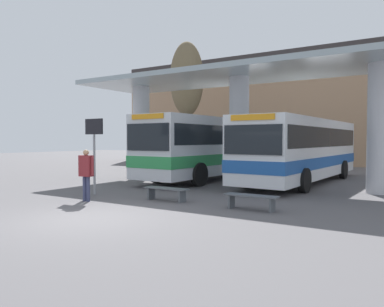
{
  "coord_description": "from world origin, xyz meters",
  "views": [
    {
      "loc": [
        7.68,
        -7.0,
        2.12
      ],
      "look_at": [
        0.0,
        5.19,
        1.6
      ],
      "focal_mm": 35.0,
      "sensor_mm": 36.0,
      "label": 1
    }
  ],
  "objects_px": {
    "waiting_bench_near_pillar": "(251,199)",
    "pedestrian_waiting": "(86,170)",
    "transit_bus_left_bay": "(214,145)",
    "waiting_bench_mid_platform": "(166,191)",
    "poplar_tree_behind_left": "(187,80)",
    "info_sign_platform": "(94,141)",
    "transit_bus_center_bay": "(302,148)"
  },
  "relations": [
    {
      "from": "waiting_bench_near_pillar",
      "to": "pedestrian_waiting",
      "type": "relative_size",
      "value": 0.93
    },
    {
      "from": "transit_bus_left_bay",
      "to": "waiting_bench_mid_platform",
      "type": "bearing_deg",
      "value": 108.98
    },
    {
      "from": "transit_bus_left_bay",
      "to": "poplar_tree_behind_left",
      "type": "height_order",
      "value": "poplar_tree_behind_left"
    },
    {
      "from": "transit_bus_left_bay",
      "to": "waiting_bench_mid_platform",
      "type": "xyz_separation_m",
      "value": [
        2.24,
        -7.54,
        -1.49
      ]
    },
    {
      "from": "info_sign_platform",
      "to": "poplar_tree_behind_left",
      "type": "distance_m",
      "value": 16.02
    },
    {
      "from": "poplar_tree_behind_left",
      "to": "pedestrian_waiting",
      "type": "bearing_deg",
      "value": -68.92
    },
    {
      "from": "transit_bus_left_bay",
      "to": "info_sign_platform",
      "type": "bearing_deg",
      "value": 85.41
    },
    {
      "from": "transit_bus_left_bay",
      "to": "poplar_tree_behind_left",
      "type": "distance_m",
      "value": 10.25
    },
    {
      "from": "waiting_bench_near_pillar",
      "to": "poplar_tree_behind_left",
      "type": "xyz_separation_m",
      "value": [
        -11.49,
        14.12,
        6.47
      ]
    },
    {
      "from": "transit_bus_left_bay",
      "to": "pedestrian_waiting",
      "type": "distance_m",
      "value": 9.12
    },
    {
      "from": "transit_bus_left_bay",
      "to": "poplar_tree_behind_left",
      "type": "bearing_deg",
      "value": -44.86
    },
    {
      "from": "transit_bus_left_bay",
      "to": "poplar_tree_behind_left",
      "type": "relative_size",
      "value": 1.15
    },
    {
      "from": "waiting_bench_mid_platform",
      "to": "transit_bus_center_bay",
      "type": "bearing_deg",
      "value": 73.54
    },
    {
      "from": "waiting_bench_near_pillar",
      "to": "info_sign_platform",
      "type": "height_order",
      "value": "info_sign_platform"
    },
    {
      "from": "transit_bus_left_bay",
      "to": "transit_bus_center_bay",
      "type": "bearing_deg",
      "value": -170.44
    },
    {
      "from": "transit_bus_left_bay",
      "to": "info_sign_platform",
      "type": "distance_m",
      "value": 7.91
    },
    {
      "from": "waiting_bench_mid_platform",
      "to": "poplar_tree_behind_left",
      "type": "xyz_separation_m",
      "value": [
        -8.32,
        14.12,
        6.47
      ]
    },
    {
      "from": "transit_bus_left_bay",
      "to": "transit_bus_center_bay",
      "type": "distance_m",
      "value": 4.68
    },
    {
      "from": "transit_bus_left_bay",
      "to": "pedestrian_waiting",
      "type": "bearing_deg",
      "value": 92.19
    },
    {
      "from": "transit_bus_center_bay",
      "to": "pedestrian_waiting",
      "type": "xyz_separation_m",
      "value": [
        -4.68,
        -9.67,
        -0.64
      ]
    },
    {
      "from": "waiting_bench_near_pillar",
      "to": "info_sign_platform",
      "type": "relative_size",
      "value": 0.56
    },
    {
      "from": "waiting_bench_mid_platform",
      "to": "pedestrian_waiting",
      "type": "height_order",
      "value": "pedestrian_waiting"
    },
    {
      "from": "transit_bus_left_bay",
      "to": "transit_bus_center_bay",
      "type": "xyz_separation_m",
      "value": [
        4.64,
        0.58,
        -0.09
      ]
    },
    {
      "from": "transit_bus_left_bay",
      "to": "transit_bus_center_bay",
      "type": "relative_size",
      "value": 0.97
    },
    {
      "from": "waiting_bench_mid_platform",
      "to": "info_sign_platform",
      "type": "distance_m",
      "value": 3.67
    },
    {
      "from": "info_sign_platform",
      "to": "pedestrian_waiting",
      "type": "height_order",
      "value": "info_sign_platform"
    },
    {
      "from": "info_sign_platform",
      "to": "transit_bus_left_bay",
      "type": "bearing_deg",
      "value": 82.99
    },
    {
      "from": "waiting_bench_near_pillar",
      "to": "pedestrian_waiting",
      "type": "bearing_deg",
      "value": -164.11
    },
    {
      "from": "transit_bus_center_bay",
      "to": "waiting_bench_mid_platform",
      "type": "bearing_deg",
      "value": 75.95
    },
    {
      "from": "transit_bus_left_bay",
      "to": "info_sign_platform",
      "type": "height_order",
      "value": "transit_bus_left_bay"
    },
    {
      "from": "pedestrian_waiting",
      "to": "poplar_tree_behind_left",
      "type": "xyz_separation_m",
      "value": [
        -6.04,
        15.67,
        5.72
      ]
    },
    {
      "from": "transit_bus_center_bay",
      "to": "waiting_bench_near_pillar",
      "type": "distance_m",
      "value": 8.27
    }
  ]
}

